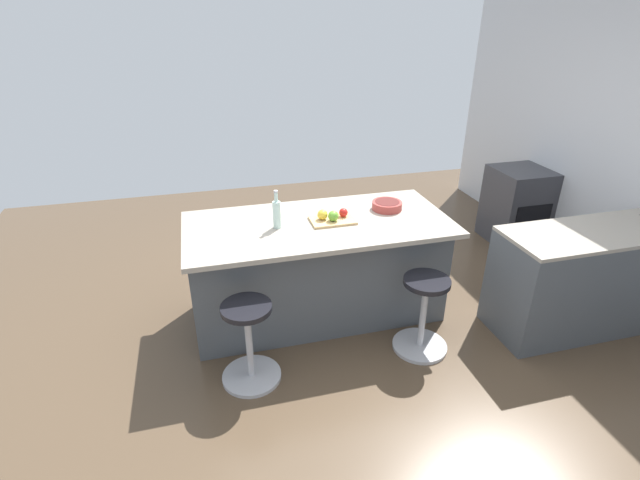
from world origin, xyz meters
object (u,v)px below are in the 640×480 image
object	(u,v)px
kitchen_island	(317,268)
stool_middle	(249,345)
stool_by_window	(423,316)
cutting_board	(332,220)
oven_range	(517,205)
fruit_bowl	(387,205)
water_bottle	(277,213)
apple_yellow	(322,215)
apple_red	(343,212)
apple_green	(333,216)

from	to	relation	value
kitchen_island	stool_middle	distance (m)	0.98
stool_by_window	cutting_board	xyz separation A→B (m)	(0.57, -0.63, 0.63)
oven_range	fruit_bowl	bearing A→B (deg)	22.23
stool_middle	fruit_bowl	bearing A→B (deg)	-150.41
oven_range	stool_middle	xyz separation A→B (m)	(3.31, 1.56, -0.13)
water_bottle	apple_yellow	bearing A→B (deg)	-177.16
water_bottle	kitchen_island	bearing A→B (deg)	-169.53
water_bottle	cutting_board	bearing A→B (deg)	-179.66
apple_red	fruit_bowl	size ratio (longest dim) A/B	0.28
apple_yellow	water_bottle	bearing A→B (deg)	2.84
fruit_bowl	kitchen_island	bearing A→B (deg)	5.90
oven_range	water_bottle	xyz separation A→B (m)	(2.97, 0.94, 0.61)
oven_range	cutting_board	distance (m)	2.72
stool_middle	stool_by_window	bearing A→B (deg)	180.00
apple_red	fruit_bowl	xyz separation A→B (m)	(-0.43, -0.10, -0.02)
oven_range	apple_green	bearing A→B (deg)	21.15
oven_range	stool_by_window	size ratio (longest dim) A/B	1.34
stool_by_window	water_bottle	size ratio (longest dim) A/B	2.07
oven_range	stool_middle	distance (m)	3.66
cutting_board	apple_yellow	distance (m)	0.10
stool_middle	fruit_bowl	world-z (taller)	fruit_bowl
stool_middle	apple_yellow	world-z (taller)	apple_yellow
apple_red	oven_range	bearing A→B (deg)	-159.33
apple_yellow	apple_green	bearing A→B (deg)	146.38
apple_yellow	apple_red	distance (m)	0.18
stool_by_window	stool_middle	bearing A→B (deg)	0.00
stool_middle	apple_green	distance (m)	1.20
apple_red	apple_green	size ratio (longest dim) A/B	0.83
apple_yellow	apple_red	world-z (taller)	apple_yellow
kitchen_island	water_bottle	distance (m)	0.67
stool_by_window	apple_yellow	size ratio (longest dim) A/B	7.65
oven_range	apple_red	distance (m)	2.63
kitchen_island	cutting_board	xyz separation A→B (m)	(-0.12, 0.06, 0.47)
stool_by_window	apple_red	distance (m)	1.05
stool_by_window	stool_middle	size ratio (longest dim) A/B	1.00
stool_by_window	fruit_bowl	xyz separation A→B (m)	(0.04, -0.75, 0.66)
stool_by_window	apple_yellow	xyz separation A→B (m)	(0.65, -0.64, 0.68)
stool_by_window	apple_yellow	bearing A→B (deg)	-44.69
apple_green	fruit_bowl	xyz separation A→B (m)	(-0.53, -0.16, -0.02)
water_bottle	fruit_bowl	distance (m)	1.00
oven_range	stool_by_window	distance (m)	2.49
oven_range	cutting_board	xyz separation A→B (m)	(2.51, 0.94, 0.50)
stool_by_window	water_bottle	distance (m)	1.41
apple_green	cutting_board	bearing A→B (deg)	-95.38
kitchen_island	apple_red	bearing A→B (deg)	171.61
stool_middle	cutting_board	xyz separation A→B (m)	(-0.80, -0.63, 0.63)
apple_red	apple_green	bearing A→B (deg)	31.41
apple_green	water_bottle	bearing A→B (deg)	-4.11
water_bottle	fruit_bowl	size ratio (longest dim) A/B	1.21
stool_middle	kitchen_island	bearing A→B (deg)	-134.89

